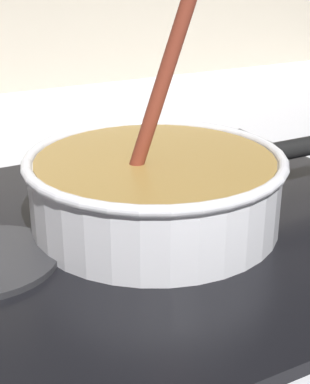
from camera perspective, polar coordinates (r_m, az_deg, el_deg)
The scene contains 4 objects.
ground at distance 0.51m, azimuth -8.43°, elevation -12.14°, with size 2.40×1.60×0.04m, color #B7B7BC.
hob_plate at distance 0.60m, azimuth 0.00°, elevation -3.64°, with size 0.56×0.48×0.01m, color black.
burner_ring at distance 0.59m, azimuth 0.00°, elevation -2.78°, with size 0.18×0.18×0.01m, color #592D0C.
cooking_pan at distance 0.58m, azimuth 0.18°, elevation 0.57°, with size 0.42×0.26×0.33m.
Camera 1 is at (-0.13, -0.40, 0.27)m, focal length 54.36 mm.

